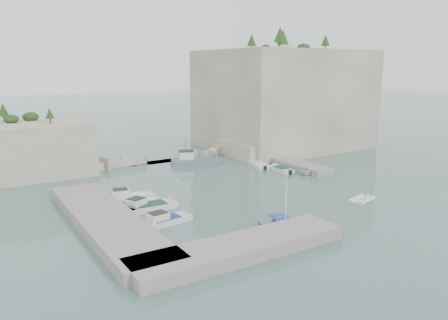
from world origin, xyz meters
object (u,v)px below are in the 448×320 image
inflatable_dinghy (361,201)px  motorboat_c (152,209)px  motorboat_d (165,224)px  tender_east_b (281,171)px  tender_east_d (259,161)px  rowboat (285,226)px  tender_east_c (259,166)px  tender_east_a (308,175)px  motorboat_b (142,208)px  work_boat (196,164)px  motorboat_a (128,200)px

inflatable_dinghy → motorboat_c: bearing=139.7°
motorboat_d → tender_east_b: bearing=17.1°
inflatable_dinghy → tender_east_d: tender_east_d is taller
motorboat_c → rowboat: size_ratio=1.19×
tender_east_b → tender_east_c: (-0.83, 4.13, 0.00)m
rowboat → tender_east_a: tender_east_a is taller
inflatable_dinghy → tender_east_c: tender_east_c is taller
motorboat_b → tender_east_c: motorboat_b is taller
tender_east_b → tender_east_c: same height
motorboat_c → tender_east_d: size_ratio=1.43×
rowboat → work_boat: (5.45, 27.40, 0.00)m
motorboat_d → motorboat_c: (0.62, 4.71, 0.00)m
inflatable_dinghy → tender_east_a: tender_east_a is taller
inflatable_dinghy → tender_east_d: (2.58, 22.30, 0.00)m
motorboat_c → tender_east_a: 23.55m
motorboat_d → inflatable_dinghy: size_ratio=1.64×
tender_east_a → work_boat: 16.95m
inflatable_dinghy → motorboat_d: bearing=151.8°
tender_east_c → motorboat_a: bearing=119.7°
motorboat_a → inflatable_dinghy: bearing=-22.2°
motorboat_b → tender_east_b: bearing=-14.6°
motorboat_b → inflatable_dinghy: 23.54m
tender_east_d → inflatable_dinghy: bearing=179.1°
motorboat_d → motorboat_a: (-0.38, 9.04, 0.00)m
motorboat_b → motorboat_c: bearing=-69.1°
motorboat_c → tender_east_b: size_ratio=1.26×
tender_east_a → tender_east_b: (-1.77, 3.43, 0.00)m
inflatable_dinghy → tender_east_a: 12.24m
motorboat_a → tender_east_a: tender_east_a is taller
inflatable_dinghy → motorboat_b: bearing=138.9°
motorboat_b → work_boat: (14.70, 15.60, 0.00)m
motorboat_d → tender_east_a: size_ratio=1.87×
motorboat_d → work_boat: bearing=47.3°
motorboat_c → inflatable_dinghy: 22.49m
motorboat_d → tender_east_c: size_ratio=1.05×
motorboat_b → motorboat_c: motorboat_b is taller
motorboat_a → work_boat: work_boat is taller
tender_east_b → motorboat_d: bearing=119.0°
motorboat_b → rowboat: size_ratio=1.15×
motorboat_d → motorboat_c: bearing=74.4°
motorboat_d → inflatable_dinghy: 21.53m
motorboat_c → tender_east_d: tender_east_d is taller
motorboat_d → tender_east_a: 25.06m
tender_east_b → inflatable_dinghy: bearing=179.0°
motorboat_a → work_boat: bearing=49.6°
tender_east_a → work_boat: bearing=32.7°
motorboat_d → rowboat: motorboat_d is taller
rowboat → tender_east_d: 27.90m
tender_east_b → motorboat_b: bearing=106.4°
motorboat_b → motorboat_a: bearing=65.7°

